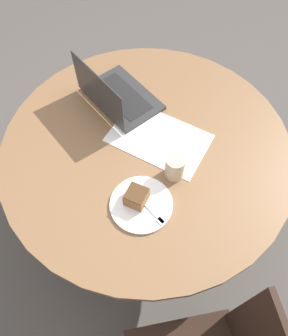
{
  "coord_description": "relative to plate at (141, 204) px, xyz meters",
  "views": [
    {
      "loc": [
        -0.04,
        -0.79,
        1.86
      ],
      "look_at": [
        -0.01,
        -0.14,
        0.78
      ],
      "focal_mm": 35.0,
      "sensor_mm": 36.0,
      "label": 1
    }
  ],
  "objects": [
    {
      "name": "dining_table",
      "position": [
        0.03,
        0.27,
        -0.11
      ],
      "size": [
        1.21,
        1.21,
        0.74
      ],
      "color": "brown",
      "rests_on": "ground_plane"
    },
    {
      "name": "ground_plane",
      "position": [
        0.03,
        0.27,
        -0.75
      ],
      "size": [
        12.0,
        12.0,
        0.0
      ],
      "primitive_type": "plane",
      "color": "#4C4742"
    },
    {
      "name": "cake_slice",
      "position": [
        -0.02,
        0.01,
        0.04
      ],
      "size": [
        0.1,
        0.1,
        0.06
      ],
      "rotation": [
        0.0,
        0.0,
        4.25
      ],
      "color": "brown",
      "rests_on": "plate"
    },
    {
      "name": "laptop",
      "position": [
        -0.09,
        0.52,
        0.03
      ],
      "size": [
        0.4,
        0.42,
        0.22
      ],
      "rotation": [
        0.0,
        0.0,
        5.36
      ],
      "color": "#2D2D2D",
      "rests_on": "dining_table"
    },
    {
      "name": "plate",
      "position": [
        0.0,
        0.0,
        0.0
      ],
      "size": [
        0.23,
        0.23,
        0.01
      ],
      "color": "white",
      "rests_on": "dining_table"
    },
    {
      "name": "fork",
      "position": [
        0.04,
        -0.03,
        0.01
      ],
      "size": [
        0.12,
        0.15,
        0.0
      ],
      "rotation": [
        0.0,
        0.0,
        5.39
      ],
      "color": "silver",
      "rests_on": "plate"
    },
    {
      "name": "paper_document",
      "position": [
        0.08,
        0.3,
        -0.0
      ],
      "size": [
        0.48,
        0.43,
        0.0
      ],
      "rotation": [
        0.0,
        0.0,
        -0.55
      ],
      "color": "white",
      "rests_on": "dining_table"
    },
    {
      "name": "coffee_glass",
      "position": [
        0.13,
        0.13,
        0.05
      ],
      "size": [
        0.08,
        0.08,
        0.11
      ],
      "color": "#C6AD89",
      "rests_on": "dining_table"
    }
  ]
}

